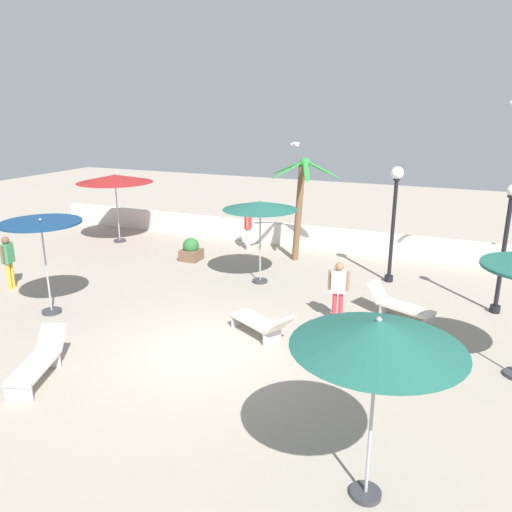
{
  "coord_description": "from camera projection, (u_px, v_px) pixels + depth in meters",
  "views": [
    {
      "loc": [
        5.41,
        -9.12,
        5.49
      ],
      "look_at": [
        0.0,
        3.33,
        1.4
      ],
      "focal_mm": 34.88,
      "sensor_mm": 36.0,
      "label": 1
    }
  ],
  "objects": [
    {
      "name": "lamp_post_1",
      "position": [
        505.0,
        244.0,
        13.26
      ],
      "size": [
        0.31,
        0.31,
        3.56
      ],
      "color": "black",
      "rests_on": "ground_plane"
    },
    {
      "name": "ground_plane",
      "position": [
        200.0,
        351.0,
        11.65
      ],
      "size": [
        56.0,
        56.0,
        0.0
      ],
      "primitive_type": "plane",
      "color": "#9E9384"
    },
    {
      "name": "lounge_chair_1",
      "position": [
        262.0,
        323.0,
        12.22
      ],
      "size": [
        1.92,
        1.38,
        0.84
      ],
      "color": "#B7B7BC",
      "rests_on": "ground_plane"
    },
    {
      "name": "guest_2",
      "position": [
        248.0,
        224.0,
        19.55
      ],
      "size": [
        0.32,
        0.55,
        1.72
      ],
      "color": "silver",
      "rests_on": "ground_plane"
    },
    {
      "name": "planter",
      "position": [
        191.0,
        250.0,
        18.42
      ],
      "size": [
        0.7,
        0.7,
        0.85
      ],
      "color": "brown",
      "rests_on": "ground_plane"
    },
    {
      "name": "seagull_1",
      "position": [
        295.0,
        144.0,
        19.88
      ],
      "size": [
        0.68,
        0.9,
        0.15
      ],
      "color": "white"
    },
    {
      "name": "lounge_chair_0",
      "position": [
        39.0,
        361.0,
        10.42
      ],
      "size": [
        1.19,
        1.96,
        0.84
      ],
      "color": "#B7B7BC",
      "rests_on": "ground_plane"
    },
    {
      "name": "patio_umbrella_3",
      "position": [
        260.0,
        207.0,
        15.48
      ],
      "size": [
        2.37,
        2.37,
        2.73
      ],
      "color": "#333338",
      "rests_on": "ground_plane"
    },
    {
      "name": "patio_umbrella_4",
      "position": [
        378.0,
        335.0,
        6.57
      ],
      "size": [
        2.36,
        2.36,
        2.86
      ],
      "color": "#333338",
      "rests_on": "ground_plane"
    },
    {
      "name": "palm_tree_0",
      "position": [
        301.0,
        193.0,
        17.8
      ],
      "size": [
        2.7,
        2.58,
        3.78
      ],
      "color": "brown",
      "rests_on": "ground_plane"
    },
    {
      "name": "patio_umbrella_0",
      "position": [
        115.0,
        179.0,
        20.3
      ],
      "size": [
        3.1,
        3.1,
        2.89
      ],
      "color": "#333338",
      "rests_on": "ground_plane"
    },
    {
      "name": "guest_1",
      "position": [
        8.0,
        257.0,
        15.33
      ],
      "size": [
        0.33,
        0.54,
        1.69
      ],
      "color": "gold",
      "rests_on": "ground_plane"
    },
    {
      "name": "patio_umbrella_2",
      "position": [
        42.0,
        231.0,
        13.12
      ],
      "size": [
        2.09,
        2.09,
        2.68
      ],
      "color": "#333338",
      "rests_on": "ground_plane"
    },
    {
      "name": "lamp_post_0",
      "position": [
        394.0,
        209.0,
        15.59
      ],
      "size": [
        0.4,
        0.4,
        3.73
      ],
      "color": "black",
      "rests_on": "ground_plane"
    },
    {
      "name": "lounge_chair_2",
      "position": [
        399.0,
        304.0,
        13.37
      ],
      "size": [
        1.95,
        1.24,
        0.83
      ],
      "color": "#B7B7BC",
      "rests_on": "ground_plane"
    },
    {
      "name": "guest_0",
      "position": [
        339.0,
        286.0,
        12.95
      ],
      "size": [
        0.56,
        0.29,
        1.65
      ],
      "color": "#D8333F",
      "rests_on": "ground_plane"
    },
    {
      "name": "boundary_wall",
      "position": [
        318.0,
        238.0,
        19.88
      ],
      "size": [
        25.2,
        0.3,
        0.89
      ],
      "primitive_type": "cube",
      "color": "silver",
      "rests_on": "ground_plane"
    }
  ]
}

